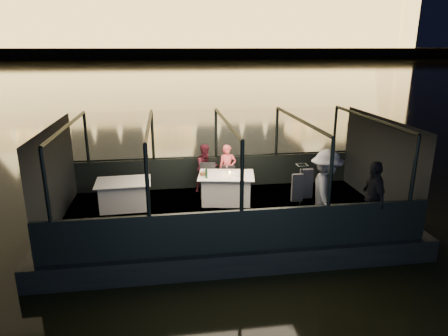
{
  "coord_description": "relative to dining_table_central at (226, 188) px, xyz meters",
  "views": [
    {
      "loc": [
        -1.4,
        -9.17,
        4.49
      ],
      "look_at": [
        0.0,
        0.4,
        1.55
      ],
      "focal_mm": 32.0,
      "sensor_mm": 36.0,
      "label": 1
    }
  ],
  "objects": [
    {
      "name": "gunwale_starboard",
      "position": [
        -0.11,
        -2.71,
        0.06
      ],
      "size": [
        8.0,
        0.08,
        0.9
      ],
      "primitive_type": "cube",
      "color": "black",
      "rests_on": "boat_deck"
    },
    {
      "name": "amber_candle",
      "position": [
        0.09,
        0.01,
        0.42
      ],
      "size": [
        0.07,
        0.07,
        0.08
      ],
      "primitive_type": "cylinder",
      "rotation": [
        0.0,
        0.0,
        0.23
      ],
      "color": "#FAB33E",
      "rests_on": "dining_table_central"
    },
    {
      "name": "dining_table_central",
      "position": [
        0.0,
        0.0,
        0.0
      ],
      "size": [
        1.61,
        1.28,
        0.77
      ],
      "primitive_type": "cube",
      "rotation": [
        0.0,
        0.0,
        -0.17
      ],
      "color": "white",
      "rests_on": "boat_deck"
    },
    {
      "name": "wine_glass_red",
      "position": [
        0.04,
        0.21,
        0.48
      ],
      "size": [
        0.07,
        0.07,
        0.17
      ],
      "primitive_type": null,
      "rotation": [
        0.0,
        0.0,
        0.36
      ],
      "color": "white",
      "rests_on": "dining_table_central"
    },
    {
      "name": "cabin_glass_starboard",
      "position": [
        -0.11,
        -2.71,
        1.21
      ],
      "size": [
        8.0,
        0.02,
        1.4
      ],
      "primitive_type": null,
      "color": "#99B2B2",
      "rests_on": "gunwale_starboard"
    },
    {
      "name": "canopy_ribs",
      "position": [
        -0.11,
        -0.71,
        0.76
      ],
      "size": [
        8.0,
        4.0,
        2.3
      ],
      "primitive_type": null,
      "color": "black",
      "rests_on": "boat_deck"
    },
    {
      "name": "wine_glass_white",
      "position": [
        -0.6,
        -0.14,
        0.48
      ],
      "size": [
        0.07,
        0.07,
        0.2
      ],
      "primitive_type": null,
      "rotation": [
        0.0,
        0.0,
        -0.1
      ],
      "color": "silver",
      "rests_on": "dining_table_central"
    },
    {
      "name": "embankment",
      "position": [
        -0.11,
        209.29,
        0.11
      ],
      "size": [
        400.0,
        140.0,
        6.0
      ],
      "primitive_type": "cube",
      "color": "#423D33",
      "rests_on": "ground"
    },
    {
      "name": "passenger_dark",
      "position": [
        2.9,
        -2.28,
        0.47
      ],
      "size": [
        0.51,
        1.02,
        1.67
      ],
      "primitive_type": "imported",
      "rotation": [
        0.0,
        0.0,
        4.61
      ],
      "color": "black",
      "rests_on": "boat_deck"
    },
    {
      "name": "passenger_stripe",
      "position": [
        1.88,
        -2.09,
        0.47
      ],
      "size": [
        0.99,
        1.37,
        1.9
      ],
      "primitive_type": "imported",
      "rotation": [
        0.0,
        0.0,
        1.3
      ],
      "color": "silver",
      "rests_on": "boat_deck"
    },
    {
      "name": "dining_table_aft",
      "position": [
        -2.66,
        -0.03,
        0.0
      ],
      "size": [
        1.41,
        1.04,
        0.73
      ],
      "primitive_type": "cube",
      "rotation": [
        0.0,
        0.0,
        0.04
      ],
      "color": "silver",
      "rests_on": "boat_deck"
    },
    {
      "name": "person_woman_coral",
      "position": [
        0.16,
        0.8,
        0.36
      ],
      "size": [
        0.5,
        0.34,
        1.37
      ],
      "primitive_type": "imported",
      "rotation": [
        0.0,
        0.0,
        -0.03
      ],
      "color": "#F1575C",
      "rests_on": "boat_deck"
    },
    {
      "name": "end_wall_aft",
      "position": [
        3.89,
        -0.71,
        0.76
      ],
      "size": [
        0.02,
        4.0,
        2.3
      ],
      "primitive_type": null,
      "color": "black",
      "rests_on": "boat_deck"
    },
    {
      "name": "plate_far",
      "position": [
        -0.43,
        0.32,
        0.39
      ],
      "size": [
        0.28,
        0.28,
        0.01
      ],
      "primitive_type": "cylinder",
      "rotation": [
        0.0,
        0.0,
        -0.33
      ],
      "color": "white",
      "rests_on": "dining_table_central"
    },
    {
      "name": "boat_deck",
      "position": [
        -0.11,
        -0.71,
        -0.41
      ],
      "size": [
        8.0,
        4.0,
        0.04
      ],
      "primitive_type": "cube",
      "color": "black",
      "rests_on": "boat_hull"
    },
    {
      "name": "bread_basket",
      "position": [
        -0.6,
        0.05,
        0.42
      ],
      "size": [
        0.26,
        0.26,
        0.08
      ],
      "primitive_type": "cylinder",
      "rotation": [
        0.0,
        0.0,
        0.43
      ],
      "color": "brown",
      "rests_on": "dining_table_central"
    },
    {
      "name": "wine_bottle",
      "position": [
        -0.55,
        -0.19,
        0.53
      ],
      "size": [
        0.07,
        0.07,
        0.29
      ],
      "primitive_type": "cylinder",
      "rotation": [
        0.0,
        0.0,
        -0.08
      ],
      "color": "#163C1C",
      "rests_on": "dining_table_central"
    },
    {
      "name": "cabin_roof_glass",
      "position": [
        -0.11,
        -0.71,
        1.91
      ],
      "size": [
        8.0,
        4.0,
        0.02
      ],
      "primitive_type": null,
      "color": "#99B2B2",
      "rests_on": "boat_deck"
    },
    {
      "name": "river_water",
      "position": [
        -0.11,
        79.29,
        -0.89
      ],
      "size": [
        500.0,
        500.0,
        0.0
      ],
      "primitive_type": "plane",
      "color": "black",
      "rests_on": "ground"
    },
    {
      "name": "cabin_glass_port",
      "position": [
        -0.11,
        1.29,
        1.21
      ],
      "size": [
        8.0,
        0.02,
        1.4
      ],
      "primitive_type": null,
      "color": "#99B2B2",
      "rests_on": "gunwale_port"
    },
    {
      "name": "chair_port_left",
      "position": [
        -0.43,
        0.45,
        0.06
      ],
      "size": [
        0.48,
        0.48,
        0.92
      ],
      "primitive_type": "cube",
      "rotation": [
        0.0,
        0.0,
        -0.13
      ],
      "color": "black",
      "rests_on": "boat_deck"
    },
    {
      "name": "chair_port_right",
      "position": [
        0.16,
        0.46,
        0.06
      ],
      "size": [
        0.45,
        0.45,
        0.81
      ],
      "primitive_type": "cube",
      "rotation": [
        0.0,
        0.0,
        -0.2
      ],
      "color": "black",
      "rests_on": "boat_deck"
    },
    {
      "name": "boat_hull",
      "position": [
        -0.11,
        -0.71,
        -0.89
      ],
      "size": [
        8.6,
        4.4,
        1.0
      ],
      "primitive_type": "cube",
      "color": "black",
      "rests_on": "river_water"
    },
    {
      "name": "gunwale_port",
      "position": [
        -0.11,
        1.29,
        0.06
      ],
      "size": [
        8.0,
        0.08,
        0.9
      ],
      "primitive_type": "cube",
      "color": "black",
      "rests_on": "boat_deck"
    },
    {
      "name": "end_wall_fore",
      "position": [
        -4.11,
        -0.71,
        0.76
      ],
      "size": [
        0.02,
        4.0,
        2.3
      ],
      "primitive_type": null,
      "color": "black",
      "rests_on": "boat_deck"
    },
    {
      "name": "coat_stand",
      "position": [
        1.36,
        -1.96,
        0.51
      ],
      "size": [
        0.52,
        0.46,
        1.59
      ],
      "primitive_type": null,
      "rotation": [
        0.0,
        0.0,
        -0.28
      ],
      "color": "black",
      "rests_on": "boat_deck"
    },
    {
      "name": "person_man_maroon",
      "position": [
        -0.44,
        0.91,
        0.36
      ],
      "size": [
        0.8,
        0.71,
        1.39
      ],
      "primitive_type": "imported",
      "rotation": [
        0.0,
        0.0,
        0.34
      ],
      "color": "#43121D",
      "rests_on": "boat_deck"
    },
    {
      "name": "plate_near",
      "position": [
        0.31,
        -0.07,
        0.39
      ],
      "size": [
        0.34,
        0.34,
        0.02
      ],
      "primitive_type": "cylinder",
      "rotation": [
        0.0,
        0.0,
        0.33
      ],
      "color": "silver",
      "rests_on": "dining_table_central"
    }
  ]
}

